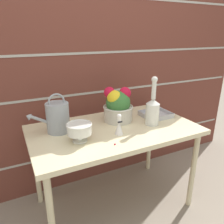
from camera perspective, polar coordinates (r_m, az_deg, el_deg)
name	(u,v)px	position (r m, az deg, el deg)	size (l,w,h in m)	color
ground_plane	(114,202)	(2.14, 0.48, -22.55)	(12.00, 12.00, 0.00)	gray
brick_wall	(90,73)	(2.05, -5.67, 10.18)	(3.60, 0.08, 2.20)	brown
patio_table	(114,135)	(1.76, 0.54, -6.15)	(1.30, 0.74, 0.74)	beige
watering_can	(57,117)	(1.67, -14.09, -1.30)	(0.31, 0.17, 0.30)	#93999E
crystal_pedestal_bowl	(79,129)	(1.50, -8.53, -4.52)	(0.18, 0.18, 0.13)	silver
flower_planter	(118,106)	(1.82, 1.53, 1.70)	(0.25, 0.25, 0.29)	beige
glass_decanter	(153,109)	(1.78, 10.55, 0.68)	(0.11, 0.11, 0.39)	silver
figurine_vase	(119,126)	(1.60, 1.84, -3.67)	(0.06, 0.06, 0.16)	white
wire_tray	(156,115)	(2.00, 11.33, -0.80)	(0.25, 0.22, 0.04)	#B7B7BC
fallen_petal	(115,144)	(1.47, 0.78, -8.40)	(0.01, 0.01, 0.01)	red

